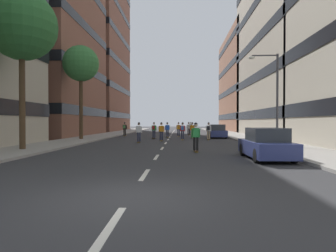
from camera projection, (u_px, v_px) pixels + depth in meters
ground_plane at (169, 137)px, 34.09m from camera, size 162.39×162.39×0.00m
sidewalk_left at (105, 135)px, 37.82m from camera, size 3.86×74.43×0.14m
sidewalk_right at (238, 136)px, 37.13m from camera, size 3.86×74.43×0.14m
lane_markings at (170, 137)px, 35.03m from camera, size 0.16×62.20×0.01m
building_left_mid at (21, 34)px, 37.77m from camera, size 17.77×17.55×26.20m
building_left_far at (78, 53)px, 58.74m from camera, size 17.77×20.24×31.05m
building_right_mid at (326, 26)px, 36.21m from camera, size 17.77×22.11×27.15m
building_right_far at (272, 83)px, 57.27m from camera, size 17.77×23.70×18.85m
parked_car_near at (217, 132)px, 33.15m from camera, size 1.82×4.40×1.52m
parked_car_mid at (266, 145)px, 14.25m from camera, size 1.82×4.40×1.52m
street_tree_mid at (22, 26)px, 18.00m from camera, size 4.27×4.27×9.75m
street_tree_far at (81, 64)px, 28.77m from camera, size 3.51×3.51×9.17m
streetlamp_right at (272, 89)px, 20.84m from camera, size 2.13×0.30×6.50m
skater_0 at (167, 129)px, 34.00m from camera, size 0.57×0.92×1.78m
skater_1 at (190, 127)px, 43.39m from camera, size 0.57×0.92×1.78m
skater_2 at (154, 129)px, 31.60m from camera, size 0.56×0.92×1.78m
skater_3 at (139, 131)px, 25.41m from camera, size 0.54×0.91×1.78m
skater_4 at (161, 131)px, 27.78m from camera, size 0.54×0.91×1.78m
skater_5 at (183, 130)px, 29.47m from camera, size 0.54×0.91×1.78m
skater_6 at (209, 130)px, 29.42m from camera, size 0.57×0.92×1.78m
skater_7 at (196, 136)px, 17.54m from camera, size 0.55×0.91×1.78m
skater_8 at (125, 128)px, 36.99m from camera, size 0.56×0.92×1.78m
skater_9 at (192, 129)px, 32.63m from camera, size 0.57×0.92×1.78m
skater_10 at (179, 129)px, 36.42m from camera, size 0.53×0.90×1.78m
skater_11 at (189, 128)px, 40.18m from camera, size 0.53×0.90×1.78m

